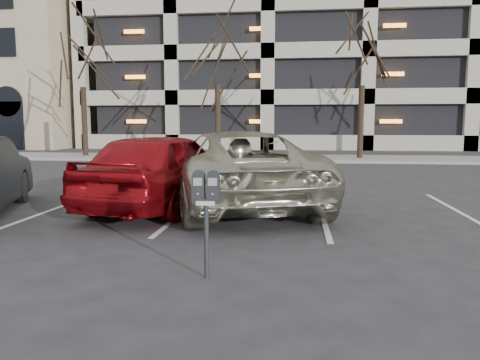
# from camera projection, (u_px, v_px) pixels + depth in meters

# --- Properties ---
(ground) EXTENTS (140.00, 140.00, 0.00)m
(ground) POSITION_uv_depth(u_px,v_px,m) (241.00, 237.00, 7.50)
(ground) COLOR #28282B
(ground) RESTS_ON ground
(sidewalk) EXTENTS (80.00, 4.00, 0.12)m
(sidewalk) POSITION_uv_depth(u_px,v_px,m) (277.00, 158.00, 23.26)
(sidewalk) COLOR gray
(sidewalk) RESTS_ON ground
(stall_lines) EXTENTS (16.90, 5.20, 0.00)m
(stall_lines) POSITION_uv_depth(u_px,v_px,m) (188.00, 209.00, 9.93)
(stall_lines) COLOR silver
(stall_lines) RESTS_ON ground
(parking_garage) EXTENTS (52.00, 20.00, 19.00)m
(parking_garage) POSITION_uv_depth(u_px,v_px,m) (433.00, 31.00, 38.34)
(parking_garage) COLOR black
(parking_garage) RESTS_ON ground
(tree_a) EXTENTS (3.55, 3.55, 8.07)m
(tree_a) POSITION_uv_depth(u_px,v_px,m) (81.00, 43.00, 23.71)
(tree_a) COLOR black
(tree_a) RESTS_ON ground
(tree_b) EXTENTS (3.62, 3.62, 8.24)m
(tree_b) POSITION_uv_depth(u_px,v_px,m) (217.00, 38.00, 22.89)
(tree_b) COLOR black
(tree_b) RESTS_ON ground
(tree_c) EXTENTS (3.51, 3.51, 7.97)m
(tree_c) POSITION_uv_depth(u_px,v_px,m) (363.00, 39.00, 22.11)
(tree_c) COLOR black
(tree_c) RESTS_ON ground
(parking_meter) EXTENTS (0.32, 0.13, 1.25)m
(parking_meter) POSITION_uv_depth(u_px,v_px,m) (206.00, 198.00, 5.41)
(parking_meter) COLOR black
(parking_meter) RESTS_ON ground
(suv_silver) EXTENTS (4.56, 6.49, 1.65)m
(suv_silver) POSITION_uv_depth(u_px,v_px,m) (235.00, 169.00, 10.17)
(suv_silver) COLOR #B2AF97
(suv_silver) RESTS_ON ground
(car_red) EXTENTS (2.79, 5.12, 1.65)m
(car_red) POSITION_uv_depth(u_px,v_px,m) (164.00, 169.00, 10.00)
(car_red) COLOR maroon
(car_red) RESTS_ON ground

